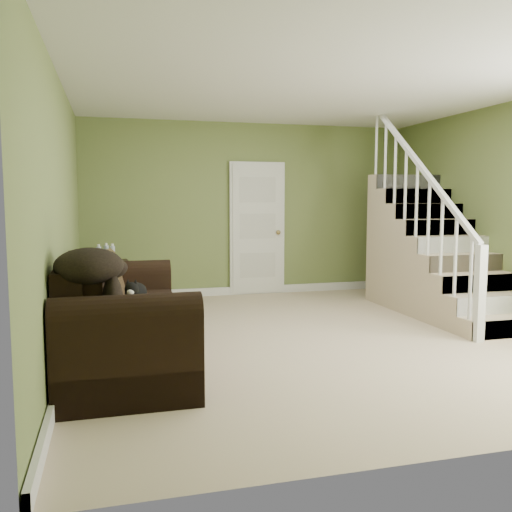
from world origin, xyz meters
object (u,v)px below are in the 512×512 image
side_table (107,287)px  cat (136,293)px  banana (135,309)px  sofa (118,325)px

side_table → cat: 2.11m
side_table → banana: bearing=-84.2°
side_table → sofa: bearing=-87.2°
sofa → cat: sofa is taller
cat → sofa: bearing=-116.7°
side_table → cat: (0.28, -2.07, 0.26)m
cat → banana: cat is taller
cat → banana: (-0.03, -0.39, -0.07)m
side_table → banana: (0.25, -2.46, 0.19)m
sofa → banana: sofa is taller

